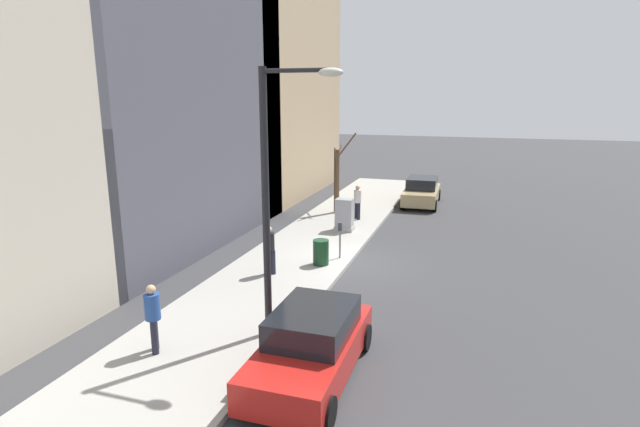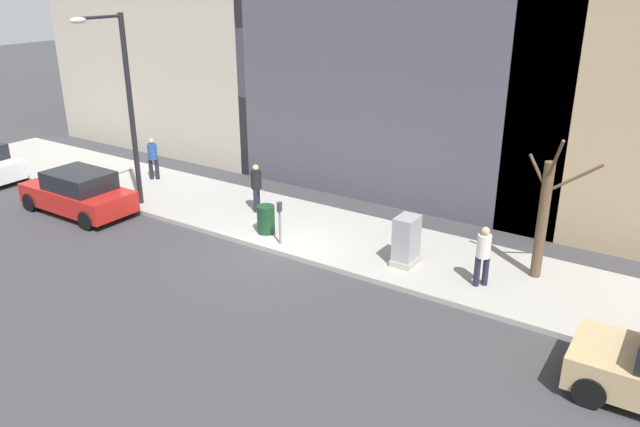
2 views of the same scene
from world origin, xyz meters
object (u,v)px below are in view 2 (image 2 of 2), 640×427
Objects in this scene: utility_box at (406,241)px; trash_bin at (266,219)px; pedestrian_midblock at (256,185)px; pedestrian_near_meter at (483,253)px; parking_meter at (280,218)px; pedestrian_far_corner at (153,156)px; parked_car_red at (78,193)px; bare_tree at (544,216)px; streetlamp at (123,96)px.

trash_bin is at bearing 94.89° from utility_box.
pedestrian_near_meter is at bearing 59.98° from pedestrian_midblock.
pedestrian_near_meter is 1.00× the size of pedestrian_midblock.
pedestrian_midblock is (0.94, 6.14, 0.24)m from utility_box.
pedestrian_far_corner is (2.27, 7.99, 0.11)m from parking_meter.
pedestrian_midblock is at bearing -39.28° from pedestrian_far_corner.
parked_car_red is 6.20m from pedestrian_midblock.
parked_car_red is at bearing 101.56° from utility_box.
bare_tree is at bearing -76.16° from parked_car_red.
utility_box is 0.86× the size of pedestrian_near_meter.
parked_car_red is 2.53× the size of pedestrian_far_corner.
utility_box reaches higher than parking_meter.
parked_car_red is at bearing 145.04° from pedestrian_near_meter.
trash_bin is 6.93m from pedestrian_near_meter.
bare_tree is at bearing -68.67° from utility_box.
pedestrian_far_corner is at bearing 74.15° from parking_meter.
utility_box is at bearing 134.16° from pedestrian_near_meter.
pedestrian_midblock is at bearing 92.10° from bare_tree.
parked_car_red reaches higher than trash_bin.
bare_tree reaches higher than pedestrian_near_meter.
pedestrian_far_corner is at bearing 89.50° from bare_tree.
parked_car_red is at bearing -118.84° from pedestrian_far_corner.
utility_box reaches higher than parked_car_red.
parking_meter is 2.96m from pedestrian_midblock.
streetlamp is (-1.02, 10.10, 3.17)m from utility_box.
streetlamp is at bearing 140.01° from pedestrian_near_meter.
streetlamp reaches higher than bare_tree.
utility_box is 2.24m from pedestrian_near_meter.
parked_car_red is at bearing 106.04° from trash_bin.
pedestrian_midblock is (1.34, 1.46, 0.49)m from trash_bin.
utility_box is at bearing -78.44° from parked_car_red.
bare_tree reaches higher than trash_bin.
bare_tree is at bearing 6.89° from pedestrian_near_meter.
streetlamp reaches higher than pedestrian_far_corner.
utility_box is 3.69m from bare_tree.
pedestrian_far_corner reaches higher than parking_meter.
parking_meter is at bearing -50.28° from pedestrian_far_corner.
utility_box is at bearing -77.33° from parking_meter.
pedestrian_midblock is (3.27, -5.26, 0.35)m from parked_car_red.
pedestrian_near_meter and pedestrian_far_corner have the same top height.
streetlamp reaches higher than pedestrian_midblock.
parking_meter is at bearing -78.99° from parked_car_red.
trash_bin is 0.54× the size of pedestrian_midblock.
trash_bin is at bearing 63.36° from parking_meter.
parking_meter reaches higher than trash_bin.
trash_bin is 0.54× the size of pedestrian_near_meter.
parked_car_red is 11.64m from utility_box.
pedestrian_near_meter is at bearing -85.53° from streetlamp.
parking_meter is 7.45m from bare_tree.
streetlamp reaches higher than pedestrian_near_meter.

